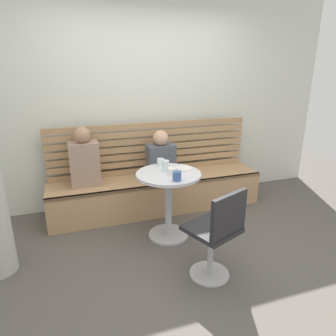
# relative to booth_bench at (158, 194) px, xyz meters

# --- Properties ---
(ground) EXTENTS (8.00, 8.00, 0.00)m
(ground) POSITION_rel_booth_bench_xyz_m (0.00, -1.20, -0.22)
(ground) COLOR #514C47
(back_wall) EXTENTS (5.20, 0.10, 2.90)m
(back_wall) POSITION_rel_booth_bench_xyz_m (0.00, 0.44, 1.23)
(back_wall) COLOR silver
(back_wall) RESTS_ON ground
(booth_bench) EXTENTS (2.70, 0.52, 0.44)m
(booth_bench) POSITION_rel_booth_bench_xyz_m (0.00, 0.00, 0.00)
(booth_bench) COLOR tan
(booth_bench) RESTS_ON ground
(booth_backrest) EXTENTS (2.65, 0.04, 0.67)m
(booth_backrest) POSITION_rel_booth_bench_xyz_m (0.00, 0.24, 0.56)
(booth_backrest) COLOR #A68157
(booth_backrest) RESTS_ON booth_bench
(cafe_table) EXTENTS (0.68, 0.68, 0.74)m
(cafe_table) POSITION_rel_booth_bench_xyz_m (-0.08, -0.67, 0.30)
(cafe_table) COLOR #ADADB2
(cafe_table) RESTS_ON ground
(white_chair) EXTENTS (0.52, 0.52, 0.85)m
(white_chair) POSITION_rel_booth_bench_xyz_m (0.09, -1.47, 0.24)
(white_chair) COLOR #ADADB2
(white_chair) RESTS_ON ground
(person_adult) EXTENTS (0.34, 0.22, 0.70)m
(person_adult) POSITION_rel_booth_bench_xyz_m (-0.88, 0.04, 0.53)
(person_adult) COLOR #9E7F6B
(person_adult) RESTS_ON booth_bench
(person_child_left) EXTENTS (0.34, 0.22, 0.61)m
(person_child_left) POSITION_rel_booth_bench_xyz_m (0.04, -0.02, 0.49)
(person_child_left) COLOR #4C515B
(person_child_left) RESTS_ON booth_bench
(cup_ceramic_white) EXTENTS (0.08, 0.08, 0.07)m
(cup_ceramic_white) POSITION_rel_booth_bench_xyz_m (-0.06, -0.72, 0.55)
(cup_ceramic_white) COLOR white
(cup_ceramic_white) RESTS_ON cafe_table
(cup_mug_blue) EXTENTS (0.08, 0.08, 0.09)m
(cup_mug_blue) POSITION_rel_booth_bench_xyz_m (-0.07, -0.90, 0.57)
(cup_mug_blue) COLOR #3D5B9E
(cup_mug_blue) RESTS_ON cafe_table
(cup_glass_tall) EXTENTS (0.07, 0.07, 0.12)m
(cup_glass_tall) POSITION_rel_booth_bench_xyz_m (-0.09, -0.60, 0.58)
(cup_glass_tall) COLOR silver
(cup_glass_tall) RESTS_ON cafe_table
(cup_glass_short) EXTENTS (0.08, 0.08, 0.08)m
(cup_glass_short) POSITION_rel_booth_bench_xyz_m (-0.08, -0.40, 0.56)
(cup_glass_short) COLOR silver
(cup_glass_short) RESTS_ON cafe_table
(plate_small) EXTENTS (0.17, 0.17, 0.01)m
(plate_small) POSITION_rel_booth_bench_xyz_m (0.13, -0.59, 0.52)
(plate_small) COLOR white
(plate_small) RESTS_ON cafe_table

